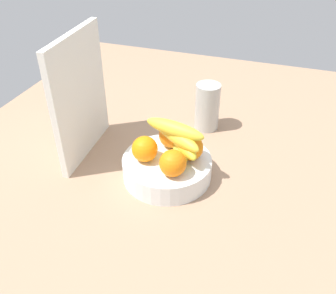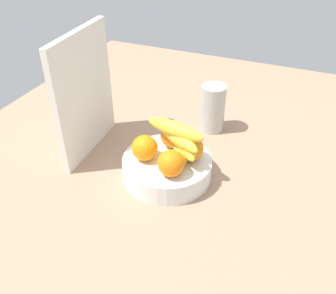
% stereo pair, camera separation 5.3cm
% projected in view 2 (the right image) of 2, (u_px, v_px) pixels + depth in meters
% --- Properties ---
extents(ground_plane, '(1.80, 1.40, 0.03)m').
position_uv_depth(ground_plane, '(168.00, 179.00, 1.04)').
color(ground_plane, '#A48064').
extents(fruit_bowl, '(0.24, 0.24, 0.06)m').
position_uv_depth(fruit_bowl, '(168.00, 168.00, 1.01)').
color(fruit_bowl, white).
rests_on(fruit_bowl, ground_plane).
extents(orange_front_left, '(0.07, 0.07, 0.07)m').
position_uv_depth(orange_front_left, '(145.00, 148.00, 0.97)').
color(orange_front_left, orange).
rests_on(orange_front_left, fruit_bowl).
extents(orange_front_right, '(0.07, 0.07, 0.07)m').
position_uv_depth(orange_front_right, '(171.00, 163.00, 0.92)').
color(orange_front_right, orange).
rests_on(orange_front_right, fruit_bowl).
extents(orange_center, '(0.07, 0.07, 0.07)m').
position_uv_depth(orange_center, '(190.00, 148.00, 0.97)').
color(orange_center, orange).
rests_on(orange_center, fruit_bowl).
extents(orange_back_left, '(0.07, 0.07, 0.07)m').
position_uv_depth(orange_back_left, '(173.00, 135.00, 1.02)').
color(orange_back_left, orange).
rests_on(orange_back_left, fruit_bowl).
extents(banana_bunch, '(0.17, 0.17, 0.11)m').
position_uv_depth(banana_bunch, '(179.00, 139.00, 0.97)').
color(banana_bunch, gold).
rests_on(banana_bunch, fruit_bowl).
extents(cutting_board, '(0.28, 0.03, 0.36)m').
position_uv_depth(cutting_board, '(84.00, 94.00, 1.04)').
color(cutting_board, white).
rests_on(cutting_board, ground_plane).
extents(thermos_tumbler, '(0.08, 0.08, 0.16)m').
position_uv_depth(thermos_tumbler, '(213.00, 108.00, 1.18)').
color(thermos_tumbler, '#B9BAB4').
rests_on(thermos_tumbler, ground_plane).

